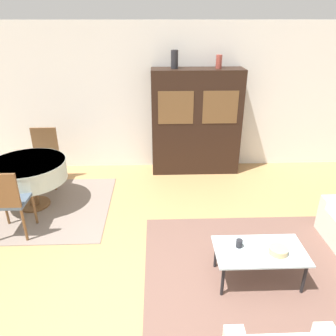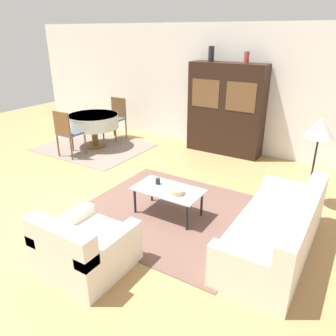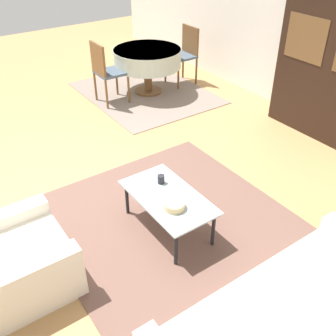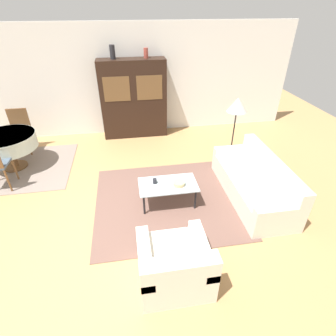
{
  "view_description": "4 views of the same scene",
  "coord_description": "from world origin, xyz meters",
  "px_view_note": "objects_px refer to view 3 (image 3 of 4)",
  "views": [
    {
      "loc": [
        0.06,
        -2.48,
        2.76
      ],
      "look_at": [
        0.2,
        1.4,
        0.95
      ],
      "focal_mm": 35.0,
      "sensor_mm": 36.0,
      "label": 1
    },
    {
      "loc": [
        3.41,
        -3.23,
        2.53
      ],
      "look_at": [
        1.18,
        0.36,
        0.75
      ],
      "focal_mm": 35.0,
      "sensor_mm": 36.0,
      "label": 2
    },
    {
      "loc": [
        3.64,
        -1.36,
        2.78
      ],
      "look_at": [
        1.18,
        0.36,
        0.75
      ],
      "focal_mm": 42.0,
      "sensor_mm": 36.0,
      "label": 3
    },
    {
      "loc": [
        0.59,
        -3.22,
        3.08
      ],
      "look_at": [
        1.18,
        0.36,
        0.75
      ],
      "focal_mm": 28.0,
      "sensor_mm": 36.0,
      "label": 4
    }
  ],
  "objects_px": {
    "display_cabinet": "(336,69)",
    "dining_table": "(147,58)",
    "couch": "(292,327)",
    "cup": "(161,179)",
    "dining_chair_near": "(106,69)",
    "armchair": "(8,264)",
    "dining_chair_far": "(185,51)",
    "coffee_table": "(168,199)",
    "bowl": "(174,205)"
  },
  "relations": [
    {
      "from": "armchair",
      "to": "coffee_table",
      "type": "relative_size",
      "value": 0.9
    },
    {
      "from": "display_cabinet",
      "to": "couch",
      "type": "bearing_deg",
      "value": -56.73
    },
    {
      "from": "dining_chair_near",
      "to": "dining_chair_far",
      "type": "distance_m",
      "value": 1.59
    },
    {
      "from": "armchair",
      "to": "bowl",
      "type": "distance_m",
      "value": 1.51
    },
    {
      "from": "dining_chair_near",
      "to": "bowl",
      "type": "distance_m",
      "value": 3.42
    },
    {
      "from": "cup",
      "to": "dining_chair_far",
      "type": "bearing_deg",
      "value": 139.44
    },
    {
      "from": "dining_chair_far",
      "to": "armchair",
      "type": "bearing_deg",
      "value": 125.88
    },
    {
      "from": "couch",
      "to": "dining_chair_near",
      "type": "bearing_deg",
      "value": 78.28
    },
    {
      "from": "display_cabinet",
      "to": "dining_chair_near",
      "type": "height_order",
      "value": "display_cabinet"
    },
    {
      "from": "dining_table",
      "to": "bowl",
      "type": "xyz_separation_m",
      "value": [
        3.27,
        -1.79,
        -0.16
      ]
    },
    {
      "from": "dining_chair_near",
      "to": "coffee_table",
      "type": "bearing_deg",
      "value": -16.86
    },
    {
      "from": "coffee_table",
      "to": "dining_table",
      "type": "bearing_deg",
      "value": 150.75
    },
    {
      "from": "dining_table",
      "to": "dining_chair_near",
      "type": "distance_m",
      "value": 0.79
    },
    {
      "from": "couch",
      "to": "dining_chair_far",
      "type": "relative_size",
      "value": 2.06
    },
    {
      "from": "coffee_table",
      "to": "dining_table",
      "type": "distance_m",
      "value": 3.55
    },
    {
      "from": "display_cabinet",
      "to": "dining_chair_far",
      "type": "relative_size",
      "value": 1.94
    },
    {
      "from": "coffee_table",
      "to": "display_cabinet",
      "type": "relative_size",
      "value": 0.52
    },
    {
      "from": "display_cabinet",
      "to": "bowl",
      "type": "xyz_separation_m",
      "value": [
        0.57,
        -3.04,
        -0.51
      ]
    },
    {
      "from": "couch",
      "to": "cup",
      "type": "relative_size",
      "value": 22.54
    },
    {
      "from": "couch",
      "to": "cup",
      "type": "xyz_separation_m",
      "value": [
        -1.81,
        0.1,
        0.19
      ]
    },
    {
      "from": "cup",
      "to": "armchair",
      "type": "bearing_deg",
      "value": -87.99
    },
    {
      "from": "dining_chair_near",
      "to": "bowl",
      "type": "xyz_separation_m",
      "value": [
        3.27,
        -0.99,
        -0.13
      ]
    },
    {
      "from": "coffee_table",
      "to": "dining_table",
      "type": "xyz_separation_m",
      "value": [
        -3.09,
        1.73,
        0.23
      ]
    },
    {
      "from": "dining_table",
      "to": "dining_chair_near",
      "type": "bearing_deg",
      "value": -90.0
    },
    {
      "from": "display_cabinet",
      "to": "dining_chair_far",
      "type": "bearing_deg",
      "value": -170.22
    },
    {
      "from": "bowl",
      "to": "dining_chair_near",
      "type": "bearing_deg",
      "value": 163.12
    },
    {
      "from": "armchair",
      "to": "dining_chair_far",
      "type": "xyz_separation_m",
      "value": [
        -2.92,
        4.04,
        0.31
      ]
    },
    {
      "from": "cup",
      "to": "bowl",
      "type": "xyz_separation_m",
      "value": [
        0.4,
        -0.12,
        -0.01
      ]
    },
    {
      "from": "couch",
      "to": "bowl",
      "type": "bearing_deg",
      "value": 90.85
    },
    {
      "from": "bowl",
      "to": "cup",
      "type": "bearing_deg",
      "value": 162.92
    },
    {
      "from": "armchair",
      "to": "cup",
      "type": "distance_m",
      "value": 1.6
    },
    {
      "from": "coffee_table",
      "to": "display_cabinet",
      "type": "distance_m",
      "value": 3.07
    },
    {
      "from": "armchair",
      "to": "dining_chair_near",
      "type": "relative_size",
      "value": 0.9
    },
    {
      "from": "dining_chair_near",
      "to": "dining_chair_far",
      "type": "bearing_deg",
      "value": 90.0
    },
    {
      "from": "bowl",
      "to": "armchair",
      "type": "bearing_deg",
      "value": -103.24
    },
    {
      "from": "dining_table",
      "to": "dining_chair_near",
      "type": "relative_size",
      "value": 1.15
    },
    {
      "from": "bowl",
      "to": "dining_table",
      "type": "bearing_deg",
      "value": 151.36
    },
    {
      "from": "armchair",
      "to": "dining_chair_far",
      "type": "height_order",
      "value": "dining_chair_far"
    },
    {
      "from": "dining_chair_near",
      "to": "cup",
      "type": "xyz_separation_m",
      "value": [
        2.87,
        -0.87,
        -0.12
      ]
    },
    {
      "from": "cup",
      "to": "bowl",
      "type": "distance_m",
      "value": 0.42
    },
    {
      "from": "couch",
      "to": "dining_table",
      "type": "xyz_separation_m",
      "value": [
        -4.68,
        1.76,
        0.33
      ]
    },
    {
      "from": "dining_table",
      "to": "cup",
      "type": "xyz_separation_m",
      "value": [
        2.87,
        -1.66,
        -0.14
      ]
    },
    {
      "from": "armchair",
      "to": "dining_table",
      "type": "distance_m",
      "value": 4.38
    },
    {
      "from": "armchair",
      "to": "cup",
      "type": "xyz_separation_m",
      "value": [
        -0.06,
        1.59,
        0.19
      ]
    },
    {
      "from": "couch",
      "to": "display_cabinet",
      "type": "xyz_separation_m",
      "value": [
        -1.98,
        3.02,
        0.69
      ]
    },
    {
      "from": "couch",
      "to": "cup",
      "type": "height_order",
      "value": "couch"
    },
    {
      "from": "cup",
      "to": "dining_chair_near",
      "type": "bearing_deg",
      "value": 163.15
    },
    {
      "from": "display_cabinet",
      "to": "dining_table",
      "type": "height_order",
      "value": "display_cabinet"
    },
    {
      "from": "couch",
      "to": "dining_table",
      "type": "height_order",
      "value": "dining_table"
    },
    {
      "from": "cup",
      "to": "display_cabinet",
      "type": "bearing_deg",
      "value": 93.32
    }
  ]
}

